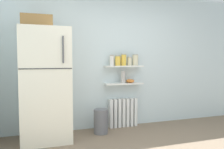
% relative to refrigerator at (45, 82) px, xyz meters
% --- Properties ---
extents(back_wall, '(7.04, 0.10, 2.60)m').
position_rel_refrigerator_xyz_m(back_wall, '(1.35, 0.41, 0.36)').
color(back_wall, silver).
rests_on(back_wall, ground_plane).
extents(refrigerator, '(0.77, 0.75, 1.98)m').
position_rel_refrigerator_xyz_m(refrigerator, '(0.00, 0.00, 0.00)').
color(refrigerator, silver).
rests_on(refrigerator, ground_plane).
extents(radiator, '(0.56, 0.12, 0.55)m').
position_rel_refrigerator_xyz_m(radiator, '(1.45, 0.28, -0.67)').
color(radiator, white).
rests_on(radiator, ground_plane).
extents(wall_shelf_lower, '(0.74, 0.22, 0.02)m').
position_rel_refrigerator_xyz_m(wall_shelf_lower, '(1.45, 0.25, -0.09)').
color(wall_shelf_lower, white).
extents(wall_shelf_upper, '(0.74, 0.22, 0.02)m').
position_rel_refrigerator_xyz_m(wall_shelf_upper, '(1.45, 0.25, 0.24)').
color(wall_shelf_upper, white).
extents(storage_jar_0, '(0.08, 0.08, 0.20)m').
position_rel_refrigerator_xyz_m(storage_jar_0, '(1.21, 0.25, 0.35)').
color(storage_jar_0, silver).
rests_on(storage_jar_0, wall_shelf_upper).
extents(storage_jar_1, '(0.10, 0.10, 0.20)m').
position_rel_refrigerator_xyz_m(storage_jar_1, '(1.33, 0.25, 0.35)').
color(storage_jar_1, yellow).
rests_on(storage_jar_1, wall_shelf_upper).
extents(storage_jar_2, '(0.10, 0.10, 0.23)m').
position_rel_refrigerator_xyz_m(storage_jar_2, '(1.45, 0.25, 0.36)').
color(storage_jar_2, yellow).
rests_on(storage_jar_2, wall_shelf_upper).
extents(storage_jar_3, '(0.08, 0.08, 0.17)m').
position_rel_refrigerator_xyz_m(storage_jar_3, '(1.58, 0.25, 0.34)').
color(storage_jar_3, beige).
rests_on(storage_jar_3, wall_shelf_upper).
extents(storage_jar_4, '(0.11, 0.11, 0.22)m').
position_rel_refrigerator_xyz_m(storage_jar_4, '(1.70, 0.25, 0.36)').
color(storage_jar_4, beige).
rests_on(storage_jar_4, wall_shelf_upper).
extents(vase, '(0.09, 0.09, 0.23)m').
position_rel_refrigerator_xyz_m(vase, '(1.44, 0.25, 0.03)').
color(vase, '#B2ADA8').
rests_on(vase, wall_shelf_lower).
extents(shelf_bowl, '(0.16, 0.16, 0.07)m').
position_rel_refrigerator_xyz_m(shelf_bowl, '(1.59, 0.25, -0.05)').
color(shelf_bowl, orange).
rests_on(shelf_bowl, wall_shelf_lower).
extents(trash_bin, '(0.25, 0.25, 0.43)m').
position_rel_refrigerator_xyz_m(trash_bin, '(0.94, 0.03, -0.73)').
color(trash_bin, slate).
rests_on(trash_bin, ground_plane).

